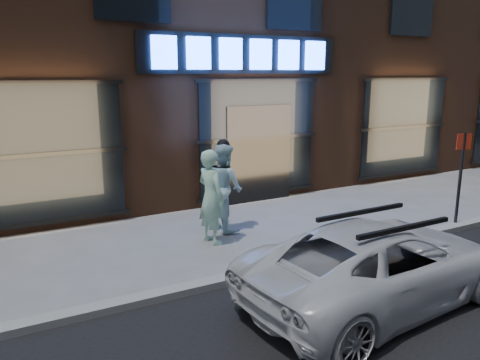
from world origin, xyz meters
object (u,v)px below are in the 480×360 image
at_px(man_bowtie, 211,197).
at_px(white_suv, 379,263).
at_px(man_cap, 224,187).
at_px(sign_post, 461,171).

bearing_deg(man_bowtie, white_suv, -174.23).
bearing_deg(white_suv, man_bowtie, 12.32).
height_order(man_cap, sign_post, sign_post).
distance_m(man_cap, sign_post, 4.86).
distance_m(man_bowtie, man_cap, 0.80).
relative_size(white_suv, sign_post, 2.10).
distance_m(man_cap, white_suv, 3.90).
distance_m(man_bowtie, white_suv, 3.46).
bearing_deg(sign_post, man_cap, 171.41).
relative_size(man_bowtie, sign_post, 0.90).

